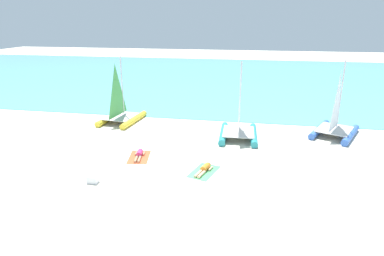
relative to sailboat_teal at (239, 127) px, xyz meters
name	(u,v)px	position (x,y,z in m)	size (l,w,h in m)	color
ground_plane	(205,121)	(-2.65, 3.35, -0.72)	(120.00, 120.00, 0.00)	beige
ocean_water	(228,77)	(-2.65, 23.43, -0.70)	(120.00, 40.00, 0.05)	#5BB2C1
sailboat_teal	(239,127)	(0.00, 0.00, 0.00)	(2.52, 3.82, 4.86)	teal
sailboat_yellow	(121,113)	(-8.80, 1.90, 0.00)	(2.73, 3.95, 4.89)	yellow
sailboat_blue	(335,125)	(6.18, 1.63, 0.01)	(3.74, 4.42, 4.92)	blue
towel_left	(139,157)	(-5.27, -4.20, -0.72)	(1.10, 1.90, 0.01)	#EA5933
sunbather_left	(139,154)	(-5.28, -4.14, -0.59)	(0.68, 1.56, 0.30)	#D83372
towel_right	(204,172)	(-1.43, -5.37, -0.72)	(1.10, 1.90, 0.01)	#4CB266
sunbather_right	(204,169)	(-1.41, -5.30, -0.59)	(0.80, 1.55, 0.30)	orange
cooler_box	(93,179)	(-6.38, -7.50, -0.54)	(0.50, 0.36, 0.36)	white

